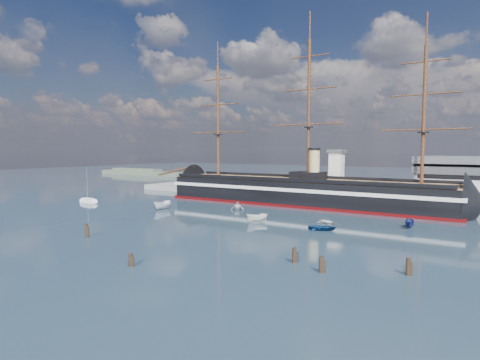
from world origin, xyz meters
The scene contains 17 objects.
ground centered at (0.00, 40.00, 0.00)m, with size 600.00×600.00×0.00m, color #233141.
quay centered at (10.00, 76.00, 0.00)m, with size 180.00×18.00×2.00m, color slate.
quay_tower centered at (3.00, 73.00, 9.75)m, with size 5.00×5.00×15.00m.
shoreline centered at (-139.23, 135.00, 1.45)m, with size 120.00×10.00×4.00m.
warship centered at (-5.02, 60.00, 4.04)m, with size 112.95×17.04×53.94m.
sailboat centered at (-62.04, 26.39, 0.72)m, with size 7.17×2.63×11.23m.
motorboat_a centered at (-32.29, 29.27, 0.00)m, with size 7.55×2.77×3.02m, color white.
motorboat_b centered at (16.90, 26.42, 0.00)m, with size 3.65×1.46×1.70m, color navy.
motorboat_c centered at (0.66, 26.81, 0.00)m, with size 6.28×2.30×2.51m, color white.
motorboat_d centered at (-14.21, 40.59, 0.00)m, with size 6.83×2.96×2.50m, color silver.
motorboat_e centered at (15.09, 34.04, 0.00)m, with size 2.83×1.13×1.32m, color silver.
motorboat_f centered at (31.90, 39.32, 0.00)m, with size 5.67×2.08×2.27m, color navy.
piling_near_left centered at (-18.77, -5.39, 0.00)m, with size 0.64×0.64×3.43m, color black.
piling_near_mid centered at (3.47, -13.87, 0.00)m, with size 0.64×0.64×2.65m, color black.
piling_near_right centered at (22.67, 0.93, 0.00)m, with size 0.64×0.64×3.08m, color black.
piling_far_right centered at (38.20, 4.10, 0.00)m, with size 0.64×0.64×3.14m, color black.
piling_extra centered at (27.88, -1.30, 0.00)m, with size 0.64×0.64×3.00m, color black.
Camera 1 is at (48.49, -53.07, 17.13)m, focal length 30.00 mm.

